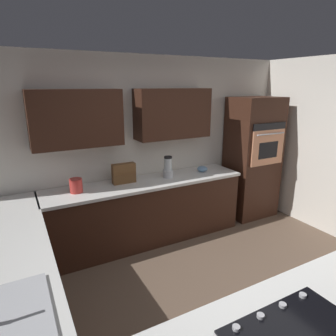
# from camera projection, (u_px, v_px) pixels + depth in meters

# --- Properties ---
(ground_plane) EXTENTS (14.00, 14.00, 0.00)m
(ground_plane) POSITION_uv_depth(u_px,v_px,m) (229.00, 314.00, 2.91)
(ground_plane) COLOR brown
(wall_back) EXTENTS (6.00, 0.44, 2.60)m
(wall_back) POSITION_uv_depth(u_px,v_px,m) (139.00, 140.00, 4.22)
(wall_back) COLOR white
(wall_back) RESTS_ON ground
(lower_cabinets_back) EXTENTS (2.80, 0.60, 0.86)m
(lower_cabinets_back) POSITION_uv_depth(u_px,v_px,m) (147.00, 212.00, 4.21)
(lower_cabinets_back) COLOR #381E14
(lower_cabinets_back) RESTS_ON ground
(countertop_back) EXTENTS (2.84, 0.64, 0.04)m
(countertop_back) POSITION_uv_depth(u_px,v_px,m) (147.00, 183.00, 4.08)
(countertop_back) COLOR silver
(countertop_back) RESTS_ON lower_cabinets_back
(lower_cabinets_side) EXTENTS (0.60, 2.90, 0.86)m
(lower_cabinets_side) POSITION_uv_depth(u_px,v_px,m) (17.00, 306.00, 2.43)
(lower_cabinets_side) COLOR #381E14
(lower_cabinets_side) RESTS_ON ground
(countertop_side) EXTENTS (0.64, 2.94, 0.04)m
(countertop_side) POSITION_uv_depth(u_px,v_px,m) (8.00, 258.00, 2.31)
(countertop_side) COLOR silver
(countertop_side) RESTS_ON lower_cabinets_side
(wall_oven) EXTENTS (0.80, 0.66, 2.01)m
(wall_oven) POSITION_uv_depth(u_px,v_px,m) (252.00, 158.00, 4.93)
(wall_oven) COLOR #381E14
(wall_oven) RESTS_ON ground
(sink_unit) EXTENTS (0.46, 0.70, 0.23)m
(sink_unit) POSITION_uv_depth(u_px,v_px,m) (7.00, 319.00, 1.66)
(sink_unit) COLOR #515456
(sink_unit) RESTS_ON countertop_side
(blender) EXTENTS (0.15, 0.15, 0.31)m
(blender) POSITION_uv_depth(u_px,v_px,m) (168.00, 168.00, 4.22)
(blender) COLOR silver
(blender) RESTS_ON countertop_back
(mixing_bowl) EXTENTS (0.16, 0.16, 0.09)m
(mixing_bowl) POSITION_uv_depth(u_px,v_px,m) (202.00, 169.00, 4.51)
(mixing_bowl) COLOR #668CB2
(mixing_bowl) RESTS_ON countertop_back
(spice_rack) EXTENTS (0.32, 0.11, 0.27)m
(spice_rack) POSITION_uv_depth(u_px,v_px,m) (124.00, 173.00, 3.97)
(spice_rack) COLOR brown
(spice_rack) RESTS_ON countertop_back
(kettle) EXTENTS (0.16, 0.16, 0.18)m
(kettle) POSITION_uv_depth(u_px,v_px,m) (76.00, 186.00, 3.64)
(kettle) COLOR red
(kettle) RESTS_ON countertop_back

